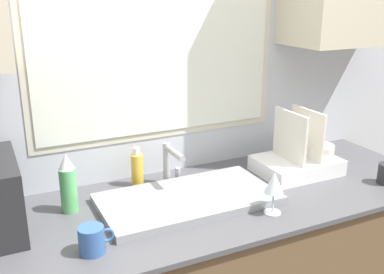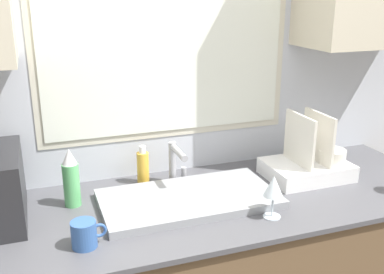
{
  "view_description": "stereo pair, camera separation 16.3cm",
  "coord_description": "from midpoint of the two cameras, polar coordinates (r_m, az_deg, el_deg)",
  "views": [
    {
      "loc": [
        -0.69,
        -1.09,
        1.7
      ],
      "look_at": [
        -0.02,
        0.3,
        1.19
      ],
      "focal_mm": 42.0,
      "sensor_mm": 36.0,
      "label": 1
    },
    {
      "loc": [
        -0.54,
        -1.16,
        1.7
      ],
      "look_at": [
        -0.02,
        0.3,
        1.19
      ],
      "focal_mm": 42.0,
      "sensor_mm": 36.0,
      "label": 2
    }
  ],
  "objects": [
    {
      "name": "wall_back",
      "position": [
        1.91,
        -6.67,
        9.97
      ],
      "size": [
        6.0,
        0.38,
        2.6
      ],
      "color": "silver",
      "rests_on": "ground_plane"
    },
    {
      "name": "sink_basin",
      "position": [
        1.76,
        -3.19,
        -7.92
      ],
      "size": [
        0.68,
        0.36,
        0.03
      ],
      "color": "gray",
      "rests_on": "countertop"
    },
    {
      "name": "spray_bottle",
      "position": [
        1.74,
        -18.1,
        -5.75
      ],
      "size": [
        0.06,
        0.06,
        0.23
      ],
      "color": "#59B266",
      "rests_on": "countertop"
    },
    {
      "name": "mug_near_sink",
      "position": [
        1.49,
        -15.73,
        -12.55
      ],
      "size": [
        0.11,
        0.08,
        0.09
      ],
      "color": "#335999",
      "rests_on": "countertop"
    },
    {
      "name": "faucet",
      "position": [
        1.88,
        -5.24,
        -3.06
      ],
      "size": [
        0.08,
        0.18,
        0.18
      ],
      "color": "#99999E",
      "rests_on": "countertop"
    },
    {
      "name": "dish_rack",
      "position": [
        2.06,
        11.26,
        -2.89
      ],
      "size": [
        0.36,
        0.26,
        0.29
      ],
      "color": "white",
      "rests_on": "countertop"
    },
    {
      "name": "wine_glass",
      "position": [
        1.65,
        7.61,
        -5.99
      ],
      "size": [
        0.07,
        0.07,
        0.16
      ],
      "color": "silver",
      "rests_on": "countertop"
    },
    {
      "name": "soap_bottle",
      "position": [
        1.91,
        -9.42,
        -4.07
      ],
      "size": [
        0.05,
        0.05,
        0.17
      ],
      "color": "gold",
      "rests_on": "countertop"
    }
  ]
}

